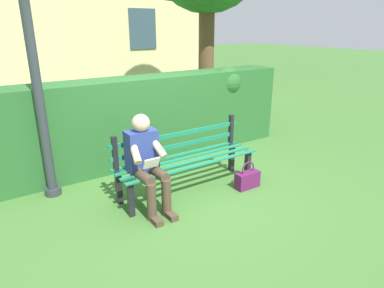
% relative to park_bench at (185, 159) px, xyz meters
% --- Properties ---
extents(ground, '(60.00, 60.00, 0.00)m').
position_rel_park_bench_xyz_m(ground, '(0.00, 0.07, -0.45)').
color(ground, '#3D6B2D').
extents(park_bench, '(2.04, 0.53, 0.91)m').
position_rel_park_bench_xyz_m(park_bench, '(0.00, 0.00, 0.00)').
color(park_bench, black).
rests_on(park_bench, ground).
extents(person_seated, '(0.44, 0.73, 1.20)m').
position_rel_park_bench_xyz_m(person_seated, '(0.67, 0.17, 0.19)').
color(person_seated, navy).
rests_on(person_seated, ground).
extents(hedge_backdrop, '(5.10, 0.68, 1.48)m').
position_rel_park_bench_xyz_m(hedge_backdrop, '(-0.20, -1.33, 0.28)').
color(hedge_backdrop, '#265B28').
rests_on(hedge_backdrop, ground).
extents(handbag, '(0.37, 0.15, 0.40)m').
position_rel_park_bench_xyz_m(handbag, '(-0.75, 0.47, -0.32)').
color(handbag, '#59194C').
rests_on(handbag, ground).
extents(lamp_post, '(0.27, 0.27, 3.65)m').
position_rel_park_bench_xyz_m(lamp_post, '(1.61, -0.86, 1.64)').
color(lamp_post, '#2D3338').
rests_on(lamp_post, ground).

